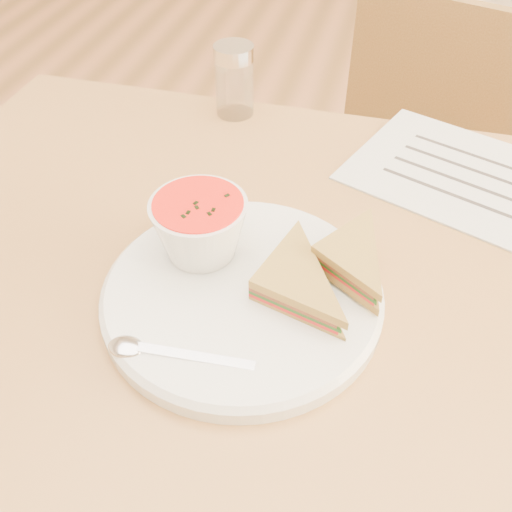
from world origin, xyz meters
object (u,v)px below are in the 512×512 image
(plate, at_px, (242,295))
(condiment_shaker, at_px, (234,81))
(soup_bowl, at_px, (200,230))
(dining_table, at_px, (264,425))
(chair_far, at_px, (382,220))

(plate, xyz_separation_m, condiment_shaker, (-0.12, 0.38, 0.05))
(plate, relative_size, condiment_shaker, 2.75)
(soup_bowl, bearing_deg, condiment_shaker, 99.97)
(dining_table, bearing_deg, chair_far, 75.66)
(dining_table, height_order, soup_bowl, soup_bowl)
(chair_far, xyz_separation_m, condiment_shaker, (-0.26, -0.21, 0.39))
(dining_table, xyz_separation_m, condiment_shaker, (-0.13, 0.31, 0.43))
(dining_table, distance_m, soup_bowl, 0.43)
(chair_far, height_order, plate, chair_far)
(chair_far, bearing_deg, plate, 95.20)
(chair_far, distance_m, soup_bowl, 0.70)
(dining_table, relative_size, condiment_shaker, 9.19)
(plate, height_order, condiment_shaker, condiment_shaker)
(soup_bowl, bearing_deg, plate, -35.44)
(plate, distance_m, condiment_shaker, 0.40)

